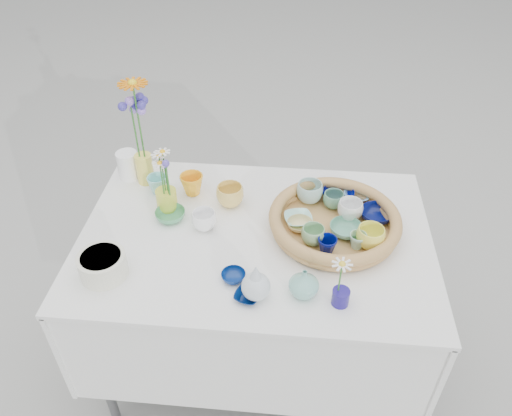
# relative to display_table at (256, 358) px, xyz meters

# --- Properties ---
(ground) EXTENTS (80.00, 80.00, 0.00)m
(ground) POSITION_rel_display_table_xyz_m (0.00, 0.00, 0.00)
(ground) COLOR gray
(display_table) EXTENTS (1.26, 0.86, 0.77)m
(display_table) POSITION_rel_display_table_xyz_m (0.00, 0.00, 0.00)
(display_table) COLOR white
(display_table) RESTS_ON ground
(wicker_tray) EXTENTS (0.47, 0.47, 0.08)m
(wicker_tray) POSITION_rel_display_table_xyz_m (0.28, 0.05, 0.80)
(wicker_tray) COLOR #A0733C
(wicker_tray) RESTS_ON display_table
(tray_ceramic_0) EXTENTS (0.13, 0.13, 0.04)m
(tray_ceramic_0) POSITION_rel_display_table_xyz_m (0.30, 0.21, 0.80)
(tray_ceramic_0) COLOR #010864
(tray_ceramic_0) RESTS_ON wicker_tray
(tray_ceramic_1) EXTENTS (0.15, 0.15, 0.04)m
(tray_ceramic_1) POSITION_rel_display_table_xyz_m (0.43, 0.10, 0.80)
(tray_ceramic_1) COLOR #060E4D
(tray_ceramic_1) RESTS_ON wicker_tray
(tray_ceramic_2) EXTENTS (0.11, 0.11, 0.08)m
(tray_ceramic_2) POSITION_rel_display_table_xyz_m (0.40, -0.04, 0.82)
(tray_ceramic_2) COLOR #F4EC52
(tray_ceramic_2) RESTS_ON wicker_tray
(tray_ceramic_3) EXTENTS (0.14, 0.14, 0.04)m
(tray_ceramic_3) POSITION_rel_display_table_xyz_m (0.32, 0.01, 0.80)
(tray_ceramic_3) COLOR #5EA187
(tray_ceramic_3) RESTS_ON wicker_tray
(tray_ceramic_4) EXTENTS (0.11, 0.11, 0.07)m
(tray_ceramic_4) POSITION_rel_display_table_xyz_m (0.20, -0.04, 0.82)
(tray_ceramic_4) COLOR #7EB17C
(tray_ceramic_4) RESTS_ON wicker_tray
(tray_ceramic_5) EXTENTS (0.12, 0.12, 0.02)m
(tray_ceramic_5) POSITION_rel_display_table_xyz_m (0.15, 0.06, 0.80)
(tray_ceramic_5) COLOR #A7EBDD
(tray_ceramic_5) RESTS_ON wicker_tray
(tray_ceramic_6) EXTENTS (0.13, 0.13, 0.08)m
(tray_ceramic_6) POSITION_rel_display_table_xyz_m (0.19, 0.19, 0.82)
(tray_ceramic_6) COLOR #9DC3BD
(tray_ceramic_6) RESTS_ON wicker_tray
(tray_ceramic_7) EXTENTS (0.11, 0.11, 0.07)m
(tray_ceramic_7) POSITION_rel_display_table_xyz_m (0.34, 0.10, 0.82)
(tray_ceramic_7) COLOR white
(tray_ceramic_7) RESTS_ON wicker_tray
(tray_ceramic_8) EXTENTS (0.11, 0.11, 0.02)m
(tray_ceramic_8) POSITION_rel_display_table_xyz_m (0.37, 0.22, 0.79)
(tray_ceramic_8) COLOR #76B6E9
(tray_ceramic_8) RESTS_ON wicker_tray
(tray_ceramic_9) EXTENTS (0.09, 0.09, 0.06)m
(tray_ceramic_9) POSITION_rel_display_table_xyz_m (0.25, -0.09, 0.81)
(tray_ceramic_9) COLOR #030B5B
(tray_ceramic_9) RESTS_ON wicker_tray
(tray_ceramic_10) EXTENTS (0.10, 0.10, 0.03)m
(tray_ceramic_10) POSITION_rel_display_table_xyz_m (0.16, 0.03, 0.80)
(tray_ceramic_10) COLOR #D4BF7A
(tray_ceramic_10) RESTS_ON wicker_tray
(tray_ceramic_11) EXTENTS (0.07, 0.07, 0.06)m
(tray_ceramic_11) POSITION_rel_display_table_xyz_m (0.35, -0.05, 0.81)
(tray_ceramic_11) COLOR #94C6AC
(tray_ceramic_11) RESTS_ON wicker_tray
(tray_ceramic_12) EXTENTS (0.09, 0.09, 0.06)m
(tray_ceramic_12) POSITION_rel_display_table_xyz_m (0.28, 0.16, 0.81)
(tray_ceramic_12) COLOR #5A9475
(tray_ceramic_12) RESTS_ON wicker_tray
(loose_ceramic_0) EXTENTS (0.10, 0.10, 0.09)m
(loose_ceramic_0) POSITION_rel_display_table_xyz_m (-0.27, 0.22, 0.81)
(loose_ceramic_0) COLOR #F8A91E
(loose_ceramic_0) RESTS_ON display_table
(loose_ceramic_1) EXTENTS (0.11, 0.11, 0.08)m
(loose_ceramic_1) POSITION_rel_display_table_xyz_m (-0.11, 0.16, 0.81)
(loose_ceramic_1) COLOR #E4BE58
(loose_ceramic_1) RESTS_ON display_table
(loose_ceramic_2) EXTENTS (0.14, 0.14, 0.03)m
(loose_ceramic_2) POSITION_rel_display_table_xyz_m (-0.32, 0.06, 0.78)
(loose_ceramic_2) COLOR #469763
(loose_ceramic_2) RESTS_ON display_table
(loose_ceramic_3) EXTENTS (0.12, 0.12, 0.07)m
(loose_ceramic_3) POSITION_rel_display_table_xyz_m (-0.19, 0.02, 0.80)
(loose_ceramic_3) COLOR white
(loose_ceramic_3) RESTS_ON display_table
(loose_ceramic_4) EXTENTS (0.08, 0.08, 0.03)m
(loose_ceramic_4) POSITION_rel_display_table_xyz_m (-0.05, -0.22, 0.78)
(loose_ceramic_4) COLOR navy
(loose_ceramic_4) RESTS_ON display_table
(loose_ceramic_5) EXTENTS (0.10, 0.10, 0.07)m
(loose_ceramic_5) POSITION_rel_display_table_xyz_m (-0.41, 0.21, 0.80)
(loose_ceramic_5) COLOR #88DDD5
(loose_ceramic_5) RESTS_ON display_table
(loose_ceramic_6) EXTENTS (0.10, 0.10, 0.02)m
(loose_ceramic_6) POSITION_rel_display_table_xyz_m (0.00, -0.30, 0.77)
(loose_ceramic_6) COLOR #051A4C
(loose_ceramic_6) RESTS_ON display_table
(fluted_bowl) EXTENTS (0.17, 0.17, 0.08)m
(fluted_bowl) POSITION_rel_display_table_xyz_m (-0.48, -0.24, 0.81)
(fluted_bowl) COLOR silver
(fluted_bowl) RESTS_ON display_table
(bud_vase_paleblue) EXTENTS (0.11, 0.11, 0.14)m
(bud_vase_paleblue) POSITION_rel_display_table_xyz_m (0.03, -0.29, 0.84)
(bud_vase_paleblue) COLOR silver
(bud_vase_paleblue) RESTS_ON display_table
(bud_vase_seafoam) EXTENTS (0.13, 0.13, 0.10)m
(bud_vase_seafoam) POSITION_rel_display_table_xyz_m (0.18, -0.27, 0.81)
(bud_vase_seafoam) COLOR #74B6A8
(bud_vase_seafoam) RESTS_ON display_table
(bud_vase_cobalt) EXTENTS (0.07, 0.07, 0.06)m
(bud_vase_cobalt) POSITION_rel_display_table_xyz_m (0.29, -0.29, 0.79)
(bud_vase_cobalt) COLOR navy
(bud_vase_cobalt) RESTS_ON display_table
(single_daisy) EXTENTS (0.07, 0.07, 0.13)m
(single_daisy) POSITION_rel_display_table_xyz_m (0.28, -0.29, 0.88)
(single_daisy) COLOR white
(single_daisy) RESTS_ON bud_vase_cobalt
(tall_vase_yellow) EXTENTS (0.09, 0.09, 0.13)m
(tall_vase_yellow) POSITION_rel_display_table_xyz_m (-0.47, 0.28, 0.83)
(tall_vase_yellow) COLOR #F7E556
(tall_vase_yellow) RESTS_ON display_table
(gerbera) EXTENTS (0.14, 0.14, 0.33)m
(gerbera) POSITION_rel_display_table_xyz_m (-0.46, 0.27, 1.05)
(gerbera) COLOR orange
(gerbera) RESTS_ON tall_vase_yellow
(hydrangea) EXTENTS (0.10, 0.10, 0.30)m
(hydrangea) POSITION_rel_display_table_xyz_m (-0.48, 0.27, 1.00)
(hydrangea) COLOR #3C339F
(hydrangea) RESTS_ON tall_vase_yellow
(white_pitcher) EXTENTS (0.15, 0.13, 0.12)m
(white_pitcher) POSITION_rel_display_table_xyz_m (-0.55, 0.31, 0.82)
(white_pitcher) COLOR white
(white_pitcher) RESTS_ON display_table
(daisy_cup) EXTENTS (0.10, 0.10, 0.08)m
(daisy_cup) POSITION_rel_display_table_xyz_m (-0.35, 0.12, 0.81)
(daisy_cup) COLOR #D0D53A
(daisy_cup) RESTS_ON display_table
(daisy_posy) EXTENTS (0.09, 0.09, 0.17)m
(daisy_posy) POSITION_rel_display_table_xyz_m (-0.35, 0.11, 0.93)
(daisy_posy) COLOR white
(daisy_posy) RESTS_ON daisy_cup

